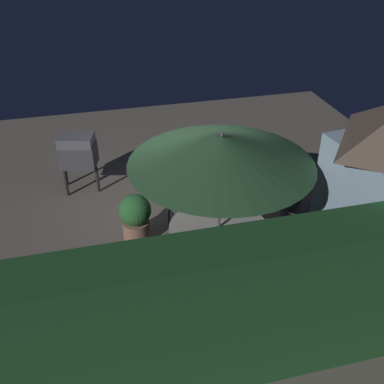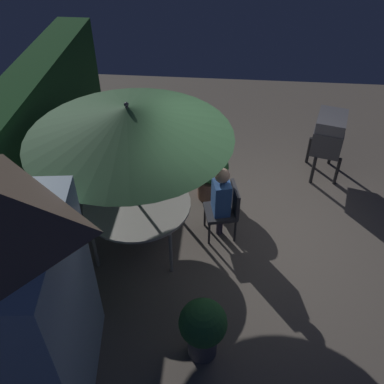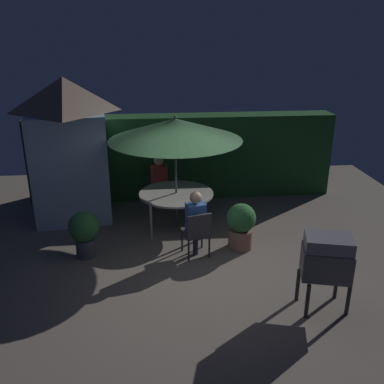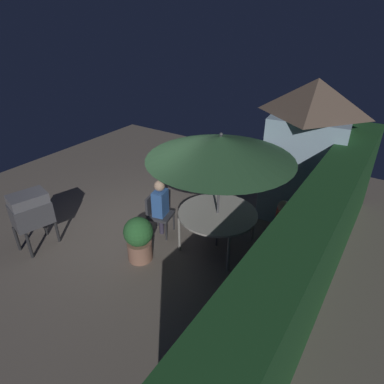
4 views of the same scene
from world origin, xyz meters
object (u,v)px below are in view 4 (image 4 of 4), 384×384
at_px(potted_plant_by_shed, 215,178).
at_px(chair_far_side, 157,212).
at_px(patio_umbrella, 221,148).
at_px(bbq_grill, 31,210).
at_px(patio_table, 218,215).
at_px(potted_plant_by_grill, 139,238).
at_px(person_in_blue, 160,202).
at_px(person_in_red, 281,224).
at_px(garden_shed, 307,149).
at_px(chair_near_shed, 284,236).

bearing_deg(potted_plant_by_shed, chair_far_side, -5.99).
xyz_separation_m(patio_umbrella, bbq_grill, (2.00, -3.01, -1.28)).
relative_size(patio_table, bbq_grill, 1.29).
relative_size(patio_umbrella, chair_far_side, 2.97).
xyz_separation_m(potted_plant_by_grill, person_in_blue, (-0.89, -0.17, 0.30)).
relative_size(bbq_grill, person_in_red, 0.95).
bearing_deg(garden_shed, person_in_blue, -40.16).
relative_size(potted_plant_by_grill, person_in_blue, 0.72).
distance_m(bbq_grill, chair_far_side, 2.45).
bearing_deg(person_in_red, patio_umbrella, -74.40).
height_order(garden_shed, person_in_red, garden_shed).
bearing_deg(chair_far_side, chair_near_shed, 104.24).
height_order(garden_shed, potted_plant_by_shed, garden_shed).
height_order(chair_near_shed, potted_plant_by_shed, chair_near_shed).
distance_m(garden_shed, potted_plant_by_shed, 2.31).
bearing_deg(chair_near_shed, patio_table, -74.40).
distance_m(bbq_grill, potted_plant_by_grill, 2.19).
xyz_separation_m(bbq_grill, person_in_red, (-2.33, 4.17, -0.06)).
distance_m(garden_shed, person_in_blue, 3.40).
height_order(patio_umbrella, potted_plant_by_grill, patio_umbrella).
distance_m(chair_near_shed, chair_far_side, 2.61).
height_order(bbq_grill, potted_plant_by_shed, bbq_grill).
distance_m(bbq_grill, person_in_blue, 2.50).
relative_size(patio_table, chair_near_shed, 1.72).
relative_size(patio_table, chair_far_side, 1.72).
xyz_separation_m(bbq_grill, potted_plant_by_shed, (-3.77, 1.95, -0.33)).
bearing_deg(garden_shed, potted_plant_by_shed, -76.30).
bearing_deg(person_in_blue, chair_far_side, -77.08).
bearing_deg(person_in_blue, garden_shed, 139.84).
distance_m(chair_near_shed, person_in_blue, 2.54).
relative_size(patio_table, person_in_red, 1.23).
relative_size(chair_near_shed, potted_plant_by_grill, 0.99).
relative_size(chair_near_shed, person_in_red, 0.71).
relative_size(garden_shed, bbq_grill, 2.56).
distance_m(patio_umbrella, chair_near_shed, 2.06).
height_order(bbq_grill, person_in_blue, person_in_blue).
height_order(bbq_grill, potted_plant_by_grill, bbq_grill).
bearing_deg(patio_umbrella, chair_near_shed, 105.60).
height_order(patio_table, person_in_red, person_in_red).
xyz_separation_m(garden_shed, person_in_red, (1.93, 0.23, -0.78)).
relative_size(person_in_red, person_in_blue, 1.00).
height_order(chair_far_side, potted_plant_by_grill, potted_plant_by_grill).
bearing_deg(potted_plant_by_shed, patio_table, 31.21).
height_order(patio_umbrella, person_in_red, patio_umbrella).
height_order(potted_plant_by_shed, person_in_blue, person_in_blue).
height_order(potted_plant_by_shed, person_in_red, person_in_red).
relative_size(garden_shed, potted_plant_by_shed, 3.46).
xyz_separation_m(patio_table, person_in_blue, (0.28, -1.20, 0.04)).
bearing_deg(patio_umbrella, patio_table, 90.00).
xyz_separation_m(patio_table, chair_near_shed, (-0.35, 1.24, -0.22)).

